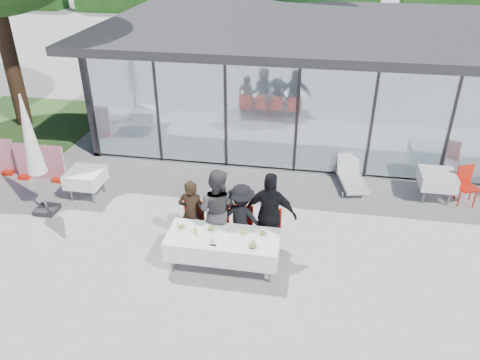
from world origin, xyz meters
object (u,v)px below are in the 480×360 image
Objects in this scene: folded_eyeglasses at (213,245)px; spare_table_right at (437,179)px; diner_chair_d at (270,228)px; lounger at (351,176)px; plate_a at (181,227)px; juice_bottle at (196,231)px; diner_chair_c at (242,225)px; market_umbrella at (31,141)px; diner_chair_b at (218,223)px; diner_d at (270,214)px; diner_c at (241,218)px; diner_a at (192,213)px; plate_b at (211,229)px; diner_b at (217,209)px; plate_d at (263,233)px; spare_chair_a at (466,183)px; plate_c at (244,232)px; plate_extra at (253,247)px; dining_table at (223,245)px; diner_chair_a at (193,220)px; spare_table_left at (85,178)px.

folded_eyeglasses is 6.25m from spare_table_right.
lounger is at bearing 60.01° from diner_chair_d.
plate_a is 0.39m from juice_bottle.
diner_chair_c is 1.17m from folded_eyeglasses.
market_umbrella is (-4.54, 1.60, 1.13)m from folded_eyeglasses.
spare_table_right reaches higher than lounger.
juice_bottle is (-0.29, -0.77, 0.28)m from diner_chair_b.
diner_d is 1.86m from plate_a.
diner_c is 1.28m from plate_a.
diner_a reaches higher than plate_b.
diner_b is 7.05× the size of plate_d.
spare_table_right is (3.90, 2.79, 0.02)m from diner_chair_d.
diner_a is 1.11m from diner_chair_c.
spare_chair_a is at bearing 31.12° from diner_chair_d.
diner_chair_d is at bearing 49.73° from plate_c.
spare_chair_a reaches higher than plate_extra.
spare_chair_a reaches higher than plate_d.
plate_a is at bearing 76.76° from diner_a.
dining_table is at bearing 76.79° from diner_c.
lounger is (2.70, 3.91, -0.28)m from dining_table.
folded_eyeglasses is at bearing 76.75° from diner_c.
diner_chair_d is 7.00× the size of juice_bottle.
plate_d is 5.20m from spare_table_right.
dining_table is 0.82m from diner_b.
diner_chair_a reaches higher than folded_eyeglasses.
diner_c is 1.07m from juice_bottle.
diner_a is 5.92× the size of plate_extra.
diner_a reaches higher than dining_table.
diner_a is at bearing 8.42° from diner_c.
lounger is (2.43, 3.25, -0.52)m from diner_c.
diner_chair_c is 3.67× the size of plate_c.
diner_d is (0.87, 0.66, 0.41)m from dining_table.
diner_d reaches higher than diner_c.
dining_table is at bearing -147.19° from spare_chair_a.
spare_table_right is (3.99, 3.34, -0.22)m from plate_d.
plate_b is at bearing -149.67° from spare_chair_a.
diner_a is 1.73m from plate_extra.
diner_c is (0.52, -0.09, 0.24)m from diner_chair_b.
plate_b is at bearing 51.28° from diner_c.
diner_a is 1.69m from diner_d.
diner_b is at bearing -170.62° from diner_chair_c.
diner_b reaches higher than lounger.
diner_chair_d is 0.60m from plate_d.
folded_eyeglasses is (-0.52, -0.51, -0.02)m from plate_c.
plate_b is 0.34m from juice_bottle.
diner_chair_d is at bearing -119.99° from lounger.
diner_d is 5.10m from spare_table_left.
diner_chair_b is 3.67× the size of plate_b.
spare_chair_a is (5.73, 3.35, -0.24)m from plate_b.
diner_chair_b is 0.63m from plate_b.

